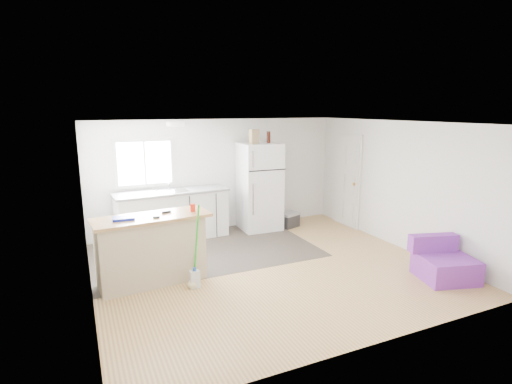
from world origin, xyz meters
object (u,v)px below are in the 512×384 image
Objects in this scene: cardboard_box at (254,136)px; bottle_right at (268,137)px; mop at (193,272)px; kitchen_cabinets at (173,215)px; peninsula at (151,249)px; bottle_left at (269,137)px; cooler at (289,220)px; purple_seat at (444,264)px; red_cup at (193,208)px; cleaner_jug at (195,279)px; refrigerator at (259,187)px; blue_tray at (123,218)px.

cardboard_box reaches higher than bottle_right.
kitchen_cabinets is at bearing 80.42° from mop.
mop is at bearing -135.89° from bottle_right.
bottle_left is (2.85, 1.78, 1.49)m from peninsula.
mop is at bearing -162.38° from cooler.
purple_seat is at bearing -70.20° from bottle_right.
red_cup is (0.14, 0.43, 0.88)m from mop.
cleaner_jug is 1.05× the size of cardboard_box.
mop is 10.70× the size of red_cup.
bottle_right is (0.03, 0.08, 0.00)m from bottle_left.
peninsula is 3.46m from cardboard_box.
mop is 3.74m from bottle_right.
bottle_right is (2.22, 1.86, 0.91)m from red_cup.
cleaner_jug is 1.26× the size of bottle_left.
refrigerator reaches higher than cleaner_jug.
bottle_left is at bearing 126.82° from purple_seat.
bottle_left reaches higher than refrigerator.
peninsula is 3.48× the size of cooler.
cleaner_jug is 1.05× the size of blue_tray.
cardboard_box is (-0.15, -0.05, 1.10)m from refrigerator.
purple_seat is 3.20× the size of cardboard_box.
bottle_left reaches higher than mop.
kitchen_cabinets is 2.39× the size of purple_seat.
kitchen_cabinets reaches higher than blue_tray.
mop is at bearing -136.56° from bottle_left.
kitchen_cabinets is at bearing 83.79° from cleaner_jug.
mop is 4.28× the size of cardboard_box.
cardboard_box is at bearing 173.90° from bottle_left.
purple_seat is (0.85, -3.42, 0.07)m from cooler.
red_cup reaches higher than cleaner_jug.
peninsula is at bearing -144.25° from cardboard_box.
purple_seat is 3.87m from cleaner_jug.
red_cup is at bearing -140.97° from bottle_left.
bottle_left is at bearing 148.72° from cooler.
kitchen_cabinets is 2.01m from red_cup.
bottle_left is (-1.33, 3.52, 1.78)m from purple_seat.
bottle_right is at bearing 27.68° from peninsula.
bottle_left and bottle_right have the same top height.
bottle_right reaches higher than cooler.
cleaner_jug is (0.53, -0.46, -0.39)m from peninsula.
cleaner_jug is 1.09m from red_cup.
kitchen_cabinets is 1.30× the size of peninsula.
peninsula reaches higher than cooler.
bottle_left reaches higher than kitchen_cabinets.
blue_tray reaches higher than cooler.
kitchen_cabinets reaches higher than red_cup.
bottle_left is (0.18, -0.08, 1.07)m from refrigerator.
red_cup is at bearing 169.71° from purple_seat.
refrigerator is at bearing 31.76° from blue_tray.
cooler reaches higher than cleaner_jug.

